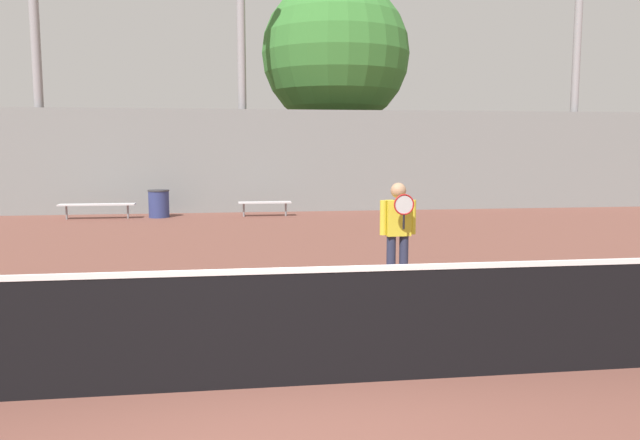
{
  "coord_description": "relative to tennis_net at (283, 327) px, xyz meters",
  "views": [
    {
      "loc": [
        -0.42,
        -5.37,
        2.14
      ],
      "look_at": [
        1.03,
        4.97,
        0.9
      ],
      "focal_mm": 35.0,
      "sensor_mm": 36.0,
      "label": 1
    }
  ],
  "objects": [
    {
      "name": "ground_plane",
      "position": [
        0.0,
        0.0,
        -0.55
      ],
      "size": [
        100.0,
        100.0,
        0.0
      ],
      "primitive_type": "plane",
      "color": "brown"
    },
    {
      "name": "tennis_net",
      "position": [
        0.0,
        0.0,
        0.0
      ],
      "size": [
        11.46,
        0.09,
        1.08
      ],
      "color": "#99999E",
      "rests_on": "ground_plane"
    },
    {
      "name": "tennis_player",
      "position": [
        2.06,
        3.76,
        0.36
      ],
      "size": [
        0.57,
        0.42,
        1.59
      ],
      "rotation": [
        0.0,
        0.0,
        0.05
      ],
      "color": "#282D47",
      "rests_on": "ground_plane"
    },
    {
      "name": "bench_courtside_near",
      "position": [
        -4.4,
        13.68,
        -0.14
      ],
      "size": [
        2.19,
        0.4,
        0.45
      ],
      "color": "silver",
      "rests_on": "ground_plane"
    },
    {
      "name": "bench_courtside_far",
      "position": [
        0.54,
        13.68,
        -0.14
      ],
      "size": [
        1.61,
        0.4,
        0.45
      ],
      "color": "silver",
      "rests_on": "ground_plane"
    },
    {
      "name": "light_pole_near_left",
      "position": [
        11.62,
        15.56,
        4.62
      ],
      "size": [
        0.9,
        0.6,
        8.9
      ],
      "color": "#939399",
      "rests_on": "ground_plane"
    },
    {
      "name": "light_pole_far_right",
      "position": [
        -6.38,
        15.37,
        5.57
      ],
      "size": [
        0.9,
        0.6,
        10.98
      ],
      "color": "#939399",
      "rests_on": "ground_plane"
    },
    {
      "name": "light_pole_center_back",
      "position": [
        -0.07,
        15.58,
        4.63
      ],
      "size": [
        0.9,
        0.6,
        8.96
      ],
      "color": "#939399",
      "rests_on": "ground_plane"
    },
    {
      "name": "trash_bin",
      "position": [
        -2.64,
        13.84,
        -0.13
      ],
      "size": [
        0.64,
        0.64,
        0.83
      ],
      "color": "navy",
      "rests_on": "ground_plane"
    },
    {
      "name": "back_fence",
      "position": [
        0.0,
        14.99,
        1.11
      ],
      "size": [
        28.41,
        0.06,
        3.32
      ],
      "color": "gray",
      "rests_on": "ground_plane"
    },
    {
      "name": "tree_green_broad",
      "position": [
        3.41,
        17.84,
        4.95
      ],
      "size": [
        5.42,
        5.42,
        8.22
      ],
      "color": "brown",
      "rests_on": "ground_plane"
    }
  ]
}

